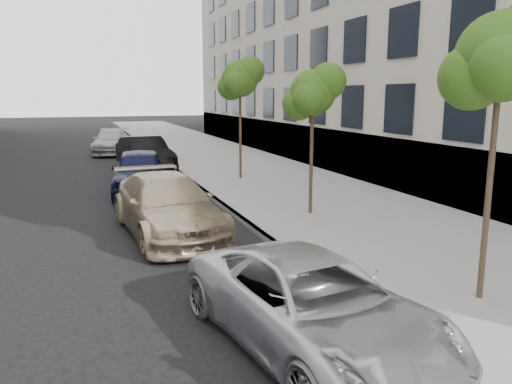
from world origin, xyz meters
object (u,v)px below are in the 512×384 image
tree_far (241,79)px  sedan_rear (112,142)px  tree_mid (314,92)px  suv (167,205)px  sedan_blue (140,171)px  sedan_black (145,154)px  minivan (312,304)px  tree_near (502,57)px

tree_far → sedan_rear: size_ratio=0.98×
tree_mid → sedan_rear: size_ratio=0.85×
suv → sedan_blue: 5.70m
tree_mid → sedan_blue: tree_mid is taller
sedan_black → sedan_rear: (-0.97, 7.65, -0.07)m
minivan → suv: (-0.88, 6.46, 0.10)m
sedan_rear → tree_mid: bearing=-68.0°
tree_near → sedan_black: size_ratio=0.99×
sedan_rear → tree_near: bearing=-71.4°
tree_far → sedan_black: bearing=128.8°
tree_near → minivan: 4.78m
tree_mid → minivan: bearing=-116.0°
tree_mid → sedan_black: size_ratio=0.88×
sedan_blue → sedan_rear: bearing=98.2°
tree_mid → tree_far: 6.52m
tree_far → minivan: bearing=-104.0°
suv → sedan_rear: 18.66m
minivan → sedan_black: size_ratio=0.97×
tree_near → sedan_rear: tree_near is taller
tree_far → tree_mid: bearing=-90.0°
suv → sedan_blue: (0.01, 5.69, 0.04)m
tree_mid → tree_far: bearing=90.0°
minivan → sedan_rear: 25.14m
tree_far → suv: bearing=-121.4°
tree_near → suv: (-4.20, 6.12, -3.31)m
sedan_blue → sedan_rear: size_ratio=0.94×
minivan → sedan_black: bearing=80.9°
sedan_rear → sedan_blue: bearing=-80.8°
minivan → sedan_blue: (-0.86, 12.15, 0.14)m
suv → sedan_rear: size_ratio=1.04×
tree_near → sedan_rear: 25.37m
tree_mid → sedan_rear: tree_mid is taller
tree_far → minivan: (-3.33, -13.34, -3.46)m
tree_far → sedan_black: size_ratio=1.01×
tree_far → tree_near: bearing=-90.0°
sedan_blue → sedan_black: bearing=88.5°
sedan_blue → sedan_rear: 12.97m
tree_far → minivan: tree_far is taller
tree_far → suv: (-4.20, -6.88, -3.35)m
tree_near → tree_mid: tree_near is taller
tree_near → tree_mid: bearing=90.0°
tree_mid → tree_far: size_ratio=0.87×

